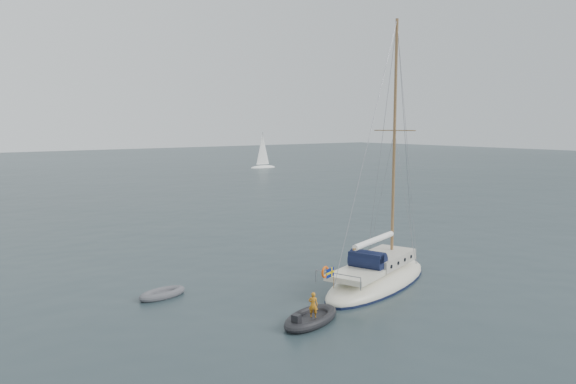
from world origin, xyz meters
TOP-DOWN VIEW (x-y plane):
  - ground at (0.00, 0.00)m, footprint 300.00×300.00m
  - sailboat at (1.46, -2.41)m, footprint 9.84×2.95m
  - dinghy at (-8.12, 2.35)m, footprint 2.48×1.12m
  - rib at (-4.71, -4.52)m, footprint 3.39×1.54m
  - distant_yacht_b at (39.26, 62.44)m, footprint 5.22×2.78m

SIDE VIEW (x-z plane):
  - ground at x=0.00m, z-range 0.00..0.00m
  - dinghy at x=-8.12m, z-range -0.02..0.33m
  - rib at x=-4.71m, z-range -0.42..0.82m
  - sailboat at x=1.46m, z-range -5.95..8.07m
  - distant_yacht_b at x=39.26m, z-range -0.50..6.41m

